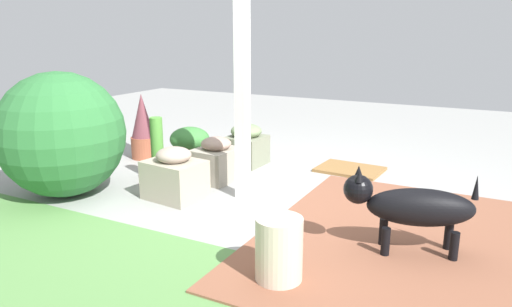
# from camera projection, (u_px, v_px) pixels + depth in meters

# --- Properties ---
(ground_plane) EXTENTS (12.00, 12.00, 0.00)m
(ground_plane) POSITION_uv_depth(u_px,v_px,m) (272.00, 199.00, 4.04)
(ground_plane) COLOR #989895
(brick_path) EXTENTS (1.80, 2.40, 0.02)m
(brick_path) POSITION_uv_depth(u_px,v_px,m) (399.00, 241.00, 3.20)
(brick_path) COLOR brown
(brick_path) RESTS_ON ground
(porch_pillar) EXTENTS (0.10, 0.10, 2.59)m
(porch_pillar) POSITION_uv_depth(u_px,v_px,m) (242.00, 43.00, 3.77)
(porch_pillar) COLOR white
(porch_pillar) RESTS_ON ground
(stone_planter_nearest) EXTENTS (0.38, 0.40, 0.44)m
(stone_planter_nearest) POSITION_uv_depth(u_px,v_px,m) (246.00, 145.00, 5.03)
(stone_planter_nearest) COLOR gray
(stone_planter_nearest) RESTS_ON ground
(stone_planter_near) EXTENTS (0.40, 0.44, 0.43)m
(stone_planter_near) POSITION_uv_depth(u_px,v_px,m) (217.00, 161.00, 4.49)
(stone_planter_near) COLOR gray
(stone_planter_near) RESTS_ON ground
(stone_planter_mid) EXTENTS (0.52, 0.43, 0.45)m
(stone_planter_mid) POSITION_uv_depth(u_px,v_px,m) (175.00, 176.00, 4.00)
(stone_planter_mid) COLOR #A09781
(stone_planter_mid) RESTS_ON ground
(round_shrub) EXTENTS (1.07, 1.07, 1.07)m
(round_shrub) POSITION_uv_depth(u_px,v_px,m) (61.00, 135.00, 4.01)
(round_shrub) COLOR #2B6933
(round_shrub) RESTS_ON ground
(terracotta_pot_spiky) EXTENTS (0.28, 0.28, 0.73)m
(terracotta_pot_spiky) POSITION_uv_depth(u_px,v_px,m) (143.00, 128.00, 5.25)
(terracotta_pot_spiky) COLOR #9C4F36
(terracotta_pot_spiky) RESTS_ON ground
(terracotta_pot_broad) EXTENTS (0.41, 0.41, 0.43)m
(terracotta_pot_broad) POSITION_uv_depth(u_px,v_px,m) (190.00, 144.00, 4.92)
(terracotta_pot_broad) COLOR #9E5B36
(terracotta_pot_broad) RESTS_ON ground
(terracotta_pot_tall) EXTENTS (0.21, 0.21, 0.61)m
(terracotta_pot_tall) POSITION_uv_depth(u_px,v_px,m) (158.00, 159.00, 4.48)
(terracotta_pot_tall) COLOR #A04C3D
(terracotta_pot_tall) RESTS_ON ground
(dog) EXTENTS (0.81, 0.42, 0.56)m
(dog) POSITION_uv_depth(u_px,v_px,m) (411.00, 206.00, 2.96)
(dog) COLOR black
(dog) RESTS_ON ground
(ceramic_urn) EXTENTS (0.27, 0.27, 0.39)m
(ceramic_urn) POSITION_uv_depth(u_px,v_px,m) (279.00, 250.00, 2.66)
(ceramic_urn) COLOR beige
(ceramic_urn) RESTS_ON ground
(doormat) EXTENTS (0.66, 0.52, 0.03)m
(doormat) POSITION_uv_depth(u_px,v_px,m) (350.00, 169.00, 4.84)
(doormat) COLOR olive
(doormat) RESTS_ON ground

